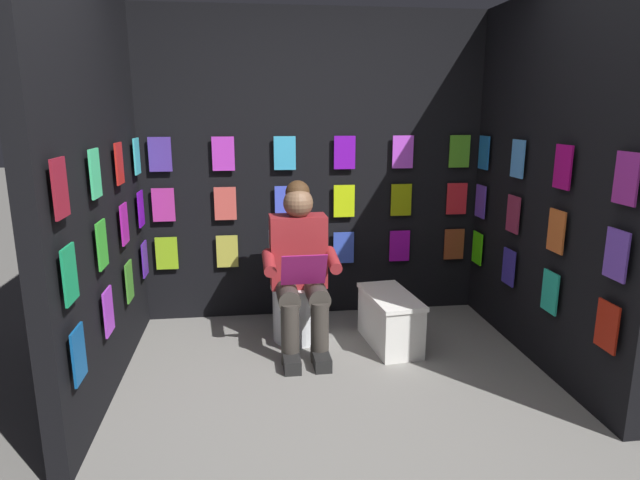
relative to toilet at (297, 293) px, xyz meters
name	(u,v)px	position (x,y,z in m)	size (l,w,h in m)	color
ground_plane	(365,463)	(-0.19, 1.60, -0.33)	(30.00, 30.00, 0.00)	gray
display_wall_back	(314,168)	(-0.19, -0.49, 0.88)	(2.82, 0.14, 2.43)	black
display_wall_left	(549,183)	(-1.59, 0.58, 0.88)	(0.14, 2.05, 2.43)	black
display_wall_right	(95,191)	(1.22, 0.58, 0.88)	(0.14, 2.05, 2.43)	black
toilet	(297,293)	(0.00, 0.00, 0.00)	(0.41, 0.56, 0.77)	white
person_reading	(300,267)	(0.00, 0.23, 0.27)	(0.53, 0.69, 1.19)	maroon
comic_longbox_near	(390,320)	(-0.65, 0.28, -0.13)	(0.38, 0.67, 0.38)	white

